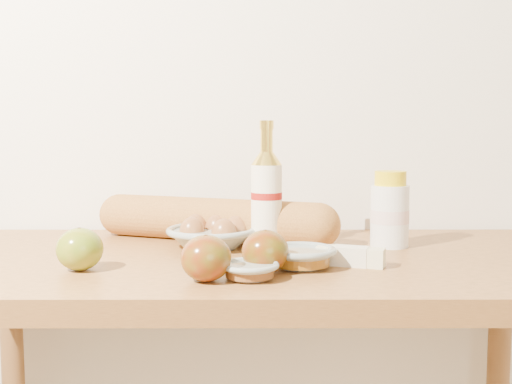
# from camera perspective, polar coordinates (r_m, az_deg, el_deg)

# --- Properties ---
(back_wall) EXTENTS (3.50, 0.02, 2.60)m
(back_wall) POSITION_cam_1_polar(r_m,az_deg,el_deg) (1.49, -0.02, 12.19)
(back_wall) COLOR white
(back_wall) RESTS_ON ground
(table) EXTENTS (1.20, 0.60, 0.90)m
(table) POSITION_cam_1_polar(r_m,az_deg,el_deg) (1.21, -0.00, -11.44)
(table) COLOR #A76E36
(table) RESTS_ON ground
(bourbon_bottle) EXTENTS (0.07, 0.07, 0.25)m
(bourbon_bottle) POSITION_cam_1_polar(r_m,az_deg,el_deg) (1.24, 0.94, -0.41)
(bourbon_bottle) COLOR white
(bourbon_bottle) RESTS_ON table
(cream_bottle) EXTENTS (0.08, 0.08, 0.15)m
(cream_bottle) POSITION_cam_1_polar(r_m,az_deg,el_deg) (1.28, 11.80, -1.73)
(cream_bottle) COLOR white
(cream_bottle) RESTS_ON table
(egg_bowl) EXTENTS (0.22, 0.22, 0.06)m
(egg_bowl) POSITION_cam_1_polar(r_m,az_deg,el_deg) (1.25, -3.96, -3.81)
(egg_bowl) COLOR #8F9C97
(egg_bowl) RESTS_ON table
(baguette) EXTENTS (0.53, 0.27, 0.09)m
(baguette) POSITION_cam_1_polar(r_m,az_deg,el_deg) (1.32, -3.82, -2.47)
(baguette) COLOR #BC7E39
(baguette) RESTS_ON table
(apple_yellowgreen) EXTENTS (0.09, 0.09, 0.07)m
(apple_yellowgreen) POSITION_cam_1_polar(r_m,az_deg,el_deg) (1.09, -15.40, -4.92)
(apple_yellowgreen) COLOR olive
(apple_yellowgreen) RESTS_ON table
(apple_redgreen_front) EXTENTS (0.09, 0.09, 0.07)m
(apple_redgreen_front) POSITION_cam_1_polar(r_m,az_deg,el_deg) (0.98, -4.46, -5.89)
(apple_redgreen_front) COLOR maroon
(apple_redgreen_front) RESTS_ON table
(apple_redgreen_right) EXTENTS (0.09, 0.09, 0.07)m
(apple_redgreen_right) POSITION_cam_1_polar(r_m,az_deg,el_deg) (1.03, 0.83, -5.32)
(apple_redgreen_right) COLOR maroon
(apple_redgreen_right) RESTS_ON table
(sugar_bowl) EXTENTS (0.12, 0.12, 0.03)m
(sugar_bowl) POSITION_cam_1_polar(r_m,az_deg,el_deg) (0.99, -0.56, -6.98)
(sugar_bowl) COLOR #94A29C
(sugar_bowl) RESTS_ON table
(syrup_bowl) EXTENTS (0.15, 0.15, 0.03)m
(syrup_bowl) POSITION_cam_1_polar(r_m,az_deg,el_deg) (1.08, 3.97, -5.77)
(syrup_bowl) COLOR gray
(syrup_bowl) RESTS_ON table
(butter_stick) EXTENTS (0.12, 0.07, 0.03)m
(butter_stick) POSITION_cam_1_polar(r_m,az_deg,el_deg) (1.10, 8.40, -5.68)
(butter_stick) COLOR beige
(butter_stick) RESTS_ON table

